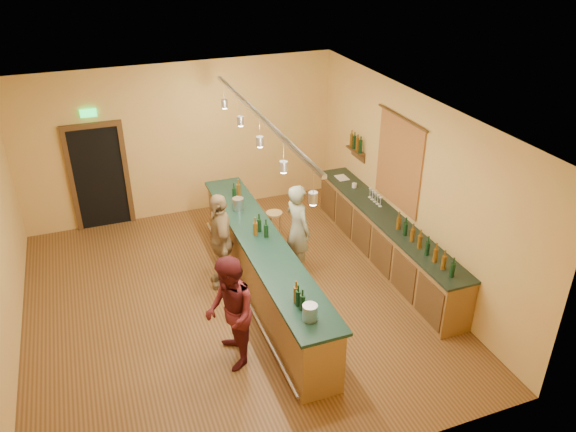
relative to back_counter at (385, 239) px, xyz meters
name	(u,v)px	position (x,y,z in m)	size (l,w,h in m)	color
floor	(231,301)	(-2.97, -0.18, -0.49)	(7.00, 7.00, 0.00)	#563618
ceiling	(221,116)	(-2.97, -0.18, 2.71)	(6.50, 7.00, 0.02)	silver
wall_back	(182,141)	(-2.97, 3.32, 1.11)	(6.50, 0.02, 3.20)	#E29C55
wall_front	(317,369)	(-2.97, -3.68, 1.11)	(6.50, 0.02, 3.20)	#E29C55
wall_right	(410,185)	(0.28, -0.18, 1.11)	(0.02, 7.00, 3.20)	#E29C55
doorway	(99,175)	(-4.67, 3.30, 0.64)	(1.15, 0.09, 2.48)	black
tapestry	(399,163)	(0.26, 0.22, 1.36)	(0.03, 1.40, 1.60)	maroon
bottle_shelf	(356,145)	(0.20, 1.72, 1.18)	(0.17, 0.55, 0.54)	#4C2916
back_counter	(385,239)	(0.00, 0.00, 0.00)	(0.60, 4.55, 1.27)	brown
tasting_bar	(263,264)	(-2.40, -0.18, 0.12)	(0.73, 5.10, 1.38)	brown
pendant_track	(259,126)	(-2.40, -0.18, 2.50)	(0.11, 4.60, 0.50)	silver
bartender	(298,229)	(-1.59, 0.32, 0.35)	(0.61, 0.40, 1.68)	gray
customer_a	(230,313)	(-3.33, -1.55, 0.37)	(0.83, 0.65, 1.71)	#59191E
customer_b	(221,240)	(-2.95, 0.40, 0.37)	(1.01, 0.42, 1.72)	#997A51
bar_stool	(274,219)	(-1.65, 1.40, 0.01)	(0.31, 0.31, 0.65)	tan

